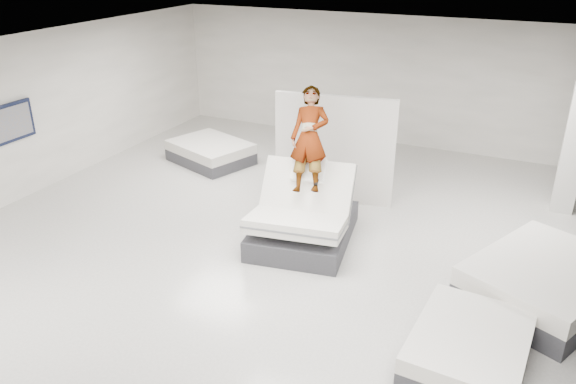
% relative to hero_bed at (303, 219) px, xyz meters
% --- Properties ---
extents(room, '(14.00, 14.04, 3.20)m').
position_rel_hero_bed_xyz_m(room, '(0.08, -1.22, 1.18)').
color(room, beige).
rests_on(room, ground).
extents(hero_bed, '(1.90, 2.33, 1.43)m').
position_rel_hero_bed_xyz_m(hero_bed, '(0.00, 0.00, 0.00)').
color(hero_bed, '#3A3A3F').
rests_on(hero_bed, floor).
extents(person, '(0.94, 1.89, 1.26)m').
position_rel_hero_bed_xyz_m(person, '(-0.06, 0.34, 0.96)').
color(person, slate).
rests_on(person, hero_bed).
extents(remote, '(0.07, 0.15, 0.08)m').
position_rel_hero_bed_xyz_m(remote, '(0.22, 0.03, 0.73)').
color(remote, black).
rests_on(remote, person).
extents(divider_panel, '(2.37, 0.44, 2.16)m').
position_rel_hero_bed_xyz_m(divider_panel, '(-0.15, 1.83, 0.66)').
color(divider_panel, silver).
rests_on(divider_panel, floor).
extents(flat_bed_right_far, '(2.47, 2.74, 0.62)m').
position_rel_hero_bed_xyz_m(flat_bed_right_far, '(3.88, -0.15, -0.11)').
color(flat_bed_right_far, '#3A3A3F').
rests_on(flat_bed_right_far, floor).
extents(flat_bed_right_near, '(1.43, 1.83, 0.48)m').
position_rel_hero_bed_xyz_m(flat_bed_right_near, '(3.11, -2.03, -0.18)').
color(flat_bed_right_near, '#3A3A3F').
rests_on(flat_bed_right_near, floor).
extents(flat_bed_left_far, '(2.14, 1.87, 0.49)m').
position_rel_hero_bed_xyz_m(flat_bed_left_far, '(-3.52, 2.59, -0.17)').
color(flat_bed_left_far, '#3A3A3F').
rests_on(flat_bed_left_far, floor).
extents(wall_poster, '(0.06, 0.95, 0.75)m').
position_rel_hero_bed_xyz_m(wall_poster, '(-5.86, -0.72, 1.18)').
color(wall_poster, black).
rests_on(wall_poster, wall_left).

